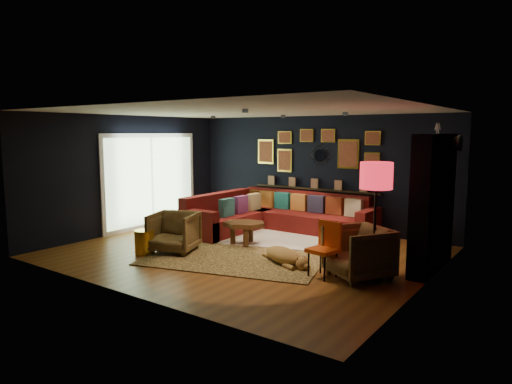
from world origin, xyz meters
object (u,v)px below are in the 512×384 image
Objects in this scene: orange_chair at (326,244)px; floor_lamp at (376,180)px; armchair_right at (358,250)px; dog at (284,252)px; coffee_table at (244,226)px; armchair_left at (174,230)px; pouf at (239,220)px; gold_stool at (144,242)px; sectional at (272,217)px.

floor_lamp is (0.63, 0.39, 1.00)m from orange_chair.
armchair_right is 0.74× the size of dog.
coffee_table is 2.38m from orange_chair.
orange_chair is (2.97, 0.33, 0.09)m from armchair_left.
pouf is 2.67m from gold_stool.
sectional is 3.82m from floor_lamp.
dog is (2.09, 0.51, -0.21)m from armchair_left.
sectional is 2.63m from dog.
coffee_table is 0.59× the size of floor_lamp.
armchair_right is 0.50m from orange_chair.
floor_lamp is at bearing -10.17° from armchair_left.
dog is at bearing -26.51° from coffee_table.
armchair_right reaches higher than sectional.
coffee_table is 1.20× the size of armchair_right.
sectional reaches higher than coffee_table.
coffee_table is 2.37× the size of gold_stool.
orange_chair is (2.49, -2.25, 0.18)m from sectional.
pouf is 4.00m from armchair_right.
sectional reaches higher than dog.
coffee_table is (0.27, -1.40, 0.05)m from sectional.
dog is (2.30, -1.75, -0.01)m from pouf.
armchair_right is at bearing 14.54° from gold_stool.
coffee_table is 3.09m from floor_lamp.
armchair_right is (2.66, -0.62, 0.06)m from coffee_table.
gold_stool is at bearing -133.02° from armchair_right.
armchair_right reaches higher than gold_stool.
floor_lamp reaches higher than pouf.
orange_chair is at bearing -20.88° from coffee_table.
gold_stool reaches higher than pouf.
sectional is at bearing 25.23° from pouf.
pouf is 4.30m from floor_lamp.
sectional is 2.87× the size of dog.
armchair_right is 1.34m from dog.
dog is at bearing 20.80° from gold_stool.
pouf is at bearing 131.62° from coffee_table.
armchair_right is 3.88m from gold_stool.
floor_lamp is (3.93, 1.14, 1.28)m from gold_stool.
gold_stool is 0.25× the size of floor_lamp.
armchair_right is at bearing -13.17° from coffee_table.
floor_lamp is at bearing -9.16° from coffee_table.
armchair_left is 0.46× the size of floor_lamp.
armchair_left is at bearing -144.55° from dog.
sectional is 4.15× the size of armchair_left.
armchair_right is at bearing -25.17° from pouf.
gold_stool is 0.52× the size of orange_chair.
pouf is at bearing 164.61° from dog.
gold_stool is (-0.82, -2.99, -0.10)m from sectional.
armchair_right is at bearing 36.55° from orange_chair.
sectional and orange_chair have the same top height.
coffee_table is 1.40m from armchair_left.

